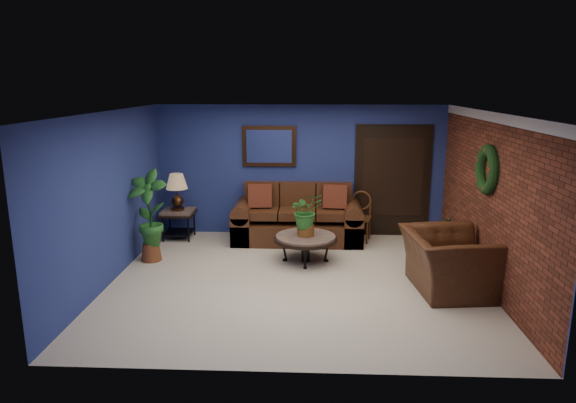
{
  "coord_description": "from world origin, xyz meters",
  "views": [
    {
      "loc": [
        0.2,
        -7.22,
        2.9
      ],
      "look_at": [
        -0.15,
        0.55,
        1.09
      ],
      "focal_mm": 32.0,
      "sensor_mm": 36.0,
      "label": 1
    }
  ],
  "objects_px": {
    "armchair": "(448,262)",
    "coffee_table": "(306,239)",
    "end_table": "(178,217)",
    "table_lamp": "(177,188)",
    "sofa": "(297,221)",
    "side_chair": "(360,213)"
  },
  "relations": [
    {
      "from": "coffee_table",
      "to": "armchair",
      "type": "bearing_deg",
      "value": -28.77
    },
    {
      "from": "side_chair",
      "to": "armchair",
      "type": "distance_m",
      "value": 2.58
    },
    {
      "from": "table_lamp",
      "to": "coffee_table",
      "type": "bearing_deg",
      "value": -26.16
    },
    {
      "from": "table_lamp",
      "to": "side_chair",
      "type": "xyz_separation_m",
      "value": [
        3.43,
        0.07,
        -0.47
      ]
    },
    {
      "from": "end_table",
      "to": "table_lamp",
      "type": "bearing_deg",
      "value": -18.43
    },
    {
      "from": "coffee_table",
      "to": "armchair",
      "type": "height_order",
      "value": "armchair"
    },
    {
      "from": "end_table",
      "to": "table_lamp",
      "type": "xyz_separation_m",
      "value": [
        0.0,
        -0.0,
        0.56
      ]
    },
    {
      "from": "coffee_table",
      "to": "sofa",
      "type": "bearing_deg",
      "value": 97.74
    },
    {
      "from": "sofa",
      "to": "table_lamp",
      "type": "bearing_deg",
      "value": -178.99
    },
    {
      "from": "end_table",
      "to": "table_lamp",
      "type": "height_order",
      "value": "table_lamp"
    },
    {
      "from": "sofa",
      "to": "end_table",
      "type": "bearing_deg",
      "value": -178.99
    },
    {
      "from": "sofa",
      "to": "end_table",
      "type": "distance_m",
      "value": 2.26
    },
    {
      "from": "sofa",
      "to": "table_lamp",
      "type": "distance_m",
      "value": 2.34
    },
    {
      "from": "sofa",
      "to": "coffee_table",
      "type": "height_order",
      "value": "sofa"
    },
    {
      "from": "coffee_table",
      "to": "armchair",
      "type": "relative_size",
      "value": 0.8
    },
    {
      "from": "end_table",
      "to": "coffee_table",
      "type": "bearing_deg",
      "value": -26.16
    },
    {
      "from": "armchair",
      "to": "coffee_table",
      "type": "bearing_deg",
      "value": 55.06
    },
    {
      "from": "coffee_table",
      "to": "armchair",
      "type": "distance_m",
      "value": 2.31
    },
    {
      "from": "end_table",
      "to": "side_chair",
      "type": "bearing_deg",
      "value": 1.11
    },
    {
      "from": "sofa",
      "to": "table_lamp",
      "type": "height_order",
      "value": "table_lamp"
    },
    {
      "from": "end_table",
      "to": "side_chair",
      "type": "height_order",
      "value": "side_chair"
    },
    {
      "from": "sofa",
      "to": "coffee_table",
      "type": "xyz_separation_m",
      "value": [
        0.17,
        -1.23,
        0.04
      ]
    }
  ]
}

